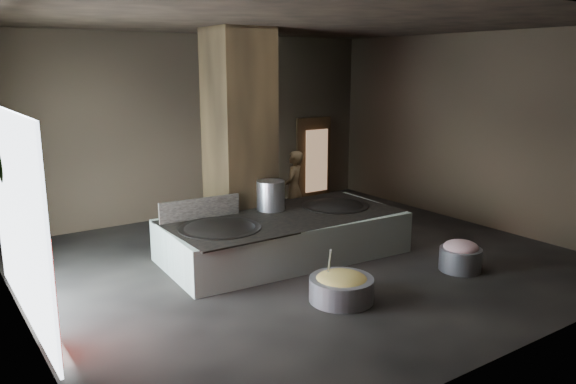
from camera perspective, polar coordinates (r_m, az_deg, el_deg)
floor at (r=11.11m, az=1.52°, el=-7.21°), size 10.00×9.00×0.10m
ceiling at (r=10.47m, az=1.67°, el=17.18°), size 10.00×9.00×0.10m
back_wall at (r=14.45m, az=-9.16°, el=6.65°), size 10.00×0.10×4.50m
front_wall at (r=7.43m, az=22.72°, el=0.20°), size 10.00×0.10×4.50m
left_wall at (r=8.64m, az=-26.63°, el=1.47°), size 0.10×9.00×4.50m
right_wall at (r=14.10m, az=18.52°, el=6.01°), size 0.10×9.00×4.50m
pillar at (r=11.97m, az=-4.96°, el=5.54°), size 1.20×1.20×4.50m
hearth_platform at (r=11.23m, az=-0.43°, el=-4.50°), size 4.85×2.54×0.82m
platform_cap at (r=11.12m, az=-0.44°, el=-2.51°), size 4.62×2.22×0.03m
wok_left at (r=10.38m, az=-6.94°, el=-4.08°), size 1.49×1.49×0.41m
wok_left_rim at (r=10.37m, az=-6.95°, el=-3.71°), size 1.52×1.52×0.05m
wok_right at (r=11.96m, az=4.80°, el=-1.79°), size 1.39×1.39×0.39m
wok_right_rim at (r=11.94m, az=4.80°, el=-1.46°), size 1.42×1.42×0.05m
stock_pot at (r=11.52m, az=-1.77°, el=-0.36°), size 0.57×0.57×0.62m
splash_guard at (r=11.00m, az=-8.92°, el=-1.67°), size 1.64×0.16×0.41m
cook at (r=13.29m, az=0.61°, el=0.37°), size 0.77×0.74×1.79m
veg_basin at (r=9.27m, az=5.43°, el=-9.80°), size 1.14×1.14×0.39m
veg_fill at (r=9.21m, az=5.45°, el=-8.90°), size 0.86×0.86×0.26m
ladle at (r=9.16m, az=4.15°, el=-7.67°), size 0.24×0.37×0.75m
meat_basin at (r=11.00m, az=17.10°, el=-6.54°), size 0.96×0.96×0.42m
meat_fill at (r=10.93m, az=17.18°, el=-5.36°), size 0.64×0.64×0.24m
doorway_near at (r=15.07m, az=-4.72°, el=2.60°), size 1.18×0.08×2.38m
doorway_near_glow at (r=14.86m, az=-4.67°, el=2.26°), size 0.74×0.04×1.76m
doorway_far at (r=16.37m, az=2.60°, el=3.44°), size 1.18×0.08×2.38m
doorway_far_glow at (r=16.27m, az=2.93°, el=3.19°), size 0.76×0.04×1.80m
left_opening at (r=8.98m, az=-25.78°, el=-2.32°), size 0.04×4.20×3.10m
pavilion_sliver at (r=7.99m, az=-23.24°, el=-9.53°), size 0.05×0.90×1.70m
tree_silhouette at (r=9.94m, az=-26.56°, el=2.49°), size 0.28×1.10×1.10m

